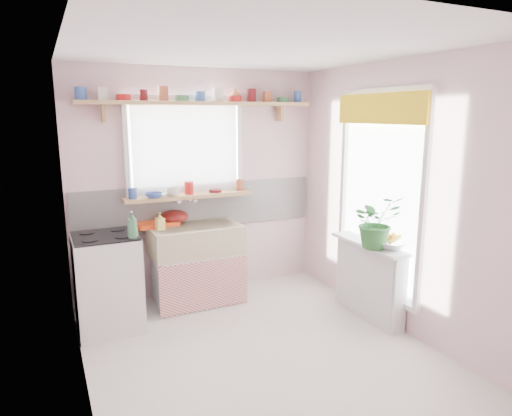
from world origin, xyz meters
name	(u,v)px	position (x,y,z in m)	size (l,w,h in m)	color
room	(283,178)	(0.66, 0.86, 1.37)	(3.20, 3.20, 3.20)	silver
sink_unit	(196,263)	(-0.15, 1.29, 0.43)	(0.95, 0.65, 1.11)	white
cooker	(108,282)	(-1.10, 1.05, 0.46)	(0.58, 0.58, 0.93)	white
radiator_ledge	(369,279)	(1.30, 0.20, 0.40)	(0.22, 0.95, 0.78)	white
windowsill	(189,196)	(-0.15, 1.48, 1.14)	(1.40, 0.22, 0.04)	tan
pine_shelf	(201,103)	(0.00, 1.47, 2.12)	(2.52, 0.24, 0.04)	tan
shelf_crockery	(199,96)	(-0.02, 1.47, 2.19)	(2.47, 0.11, 0.12)	#3359A5
sill_crockery	(189,189)	(-0.15, 1.48, 1.22)	(1.35, 0.11, 0.12)	#3359A5
dish_tray	(155,223)	(-0.53, 1.50, 0.87)	(0.43, 0.32, 0.04)	#FA4B16
colander	(174,217)	(-0.32, 1.50, 0.92)	(0.32, 0.32, 0.14)	#5E1110
jade_plant	(376,222)	(1.21, 0.04, 1.03)	(0.46, 0.39, 0.51)	#2A6B2D
fruit_bowl	(391,244)	(1.33, -0.04, 0.81)	(0.31, 0.31, 0.08)	silver
herb_pot	(367,232)	(1.21, 0.17, 0.89)	(0.12, 0.08, 0.24)	#34712D
soap_bottle_sink	(160,221)	(-0.53, 1.29, 0.94)	(0.08, 0.08, 0.18)	#EFDD6A
sill_cup	(173,192)	(-0.34, 1.42, 1.21)	(0.12, 0.12, 0.09)	beige
sill_bowl	(154,195)	(-0.55, 1.42, 1.19)	(0.18, 0.18, 0.06)	#3453AB
shelf_vase	(235,95)	(0.42, 1.53, 2.21)	(0.14, 0.14, 0.15)	#A45832
cooker_bottle	(132,225)	(-0.88, 0.83, 1.04)	(0.10, 0.10, 0.25)	#3C784D
fruit	(391,238)	(1.34, -0.04, 0.87)	(0.20, 0.14, 0.10)	orange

